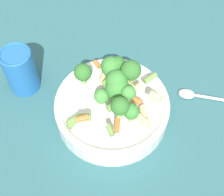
{
  "coord_description": "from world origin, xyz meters",
  "views": [
    {
      "loc": [
        0.16,
        0.3,
        0.56
      ],
      "look_at": [
        0.0,
        0.0,
        0.06
      ],
      "focal_mm": 50.0,
      "sensor_mm": 36.0,
      "label": 1
    }
  ],
  "objects": [
    {
      "name": "ground_plane",
      "position": [
        0.0,
        0.0,
        0.0
      ],
      "size": [
        3.0,
        3.0,
        0.0
      ],
      "primitive_type": "plane",
      "color": "#2D6066"
    },
    {
      "name": "bowl",
      "position": [
        0.0,
        0.0,
        0.03
      ],
      "size": [
        0.23,
        0.23,
        0.05
      ],
      "color": "white",
      "rests_on": "ground_plane"
    },
    {
      "name": "pasta_salad",
      "position": [
        -0.01,
        -0.01,
        0.09
      ],
      "size": [
        0.21,
        0.19,
        0.08
      ],
      "color": "#8CB766",
      "rests_on": "bowl"
    },
    {
      "name": "cup",
      "position": [
        0.13,
        -0.16,
        0.05
      ],
      "size": [
        0.07,
        0.07,
        0.1
      ],
      "color": "#2366B2",
      "rests_on": "ground_plane"
    },
    {
      "name": "spoon",
      "position": [
        -0.2,
        0.06,
        0.01
      ],
      "size": [
        0.14,
        0.13,
        0.01
      ],
      "rotation": [
        0.0,
        0.0,
        11.85
      ],
      "color": "silver",
      "rests_on": "ground_plane"
    }
  ]
}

